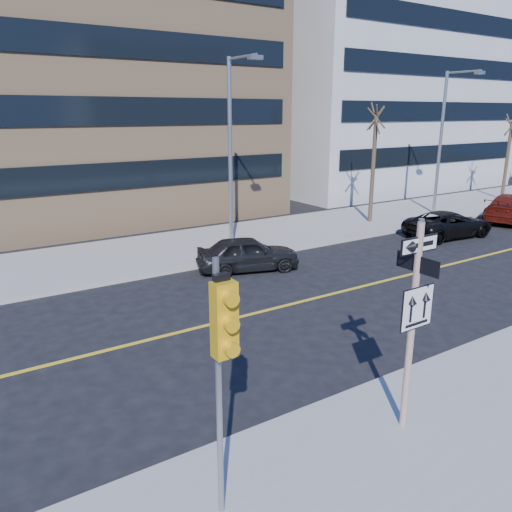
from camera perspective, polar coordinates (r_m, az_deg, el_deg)
ground at (r=12.14m, az=7.22°, el=-13.43°), size 120.00×120.00×0.00m
far_sidewalk at (r=32.49m, az=18.21°, el=4.89°), size 66.00×6.00×0.15m
road_centerline at (r=23.18m, az=23.94°, el=-0.17°), size 40.00×0.14×0.01m
sign_pole at (r=9.50m, az=17.54°, el=-6.45°), size 0.92×0.92×4.06m
traffic_signal at (r=6.75m, az=-3.76°, el=-9.68°), size 0.32×0.45×4.00m
parked_car_a at (r=19.35m, az=-0.93°, el=0.28°), size 2.71×4.26×1.35m
parked_car_c at (r=26.41m, az=21.15°, el=3.42°), size 2.60×4.81×1.28m
parked_car_d at (r=31.83m, az=27.22°, el=4.96°), size 3.74×5.70×1.54m
streetlight_a at (r=21.73m, az=-2.66°, el=12.94°), size 0.55×2.25×8.00m
streetlight_b at (r=31.21m, az=20.77°, el=12.92°), size 0.55×2.25×8.00m
street_tree_west at (r=27.73m, az=13.57°, el=14.81°), size 1.80×1.80×6.35m
street_tree_east at (r=38.32m, az=27.17°, el=12.92°), size 1.80×1.80×5.75m
building_brick at (r=34.31m, az=-18.83°, el=20.42°), size 18.00×18.00×18.00m
building_grey_mid at (r=44.52m, az=11.78°, el=17.81°), size 20.00×16.00×15.00m
building_grey_far at (r=62.64m, az=24.29°, el=16.66°), size 18.00×18.00×16.00m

